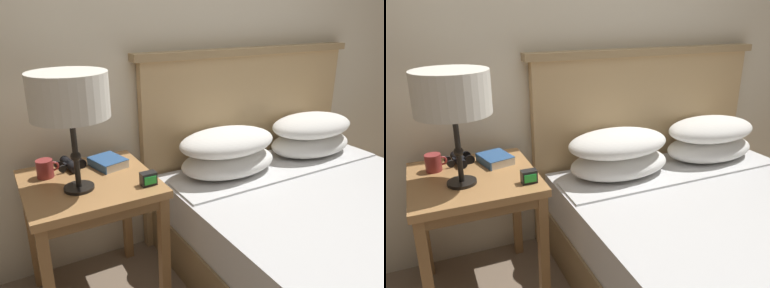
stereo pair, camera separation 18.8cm
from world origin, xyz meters
The scene contains 8 objects.
wall_back centered at (0.00, 0.90, 1.30)m, with size 8.00×0.06×2.60m.
nightstand centered at (-0.58, 0.52, 0.58)m, with size 0.58×0.58×0.66m.
bed centered at (0.57, -0.03, 0.30)m, with size 1.60×2.01×1.18m.
table_lamp centered at (-0.64, 0.45, 1.07)m, with size 0.32×0.32×0.51m.
book_on_nightstand centered at (-0.46, 0.64, 0.68)m, with size 0.18×0.20×0.04m.
binoculars_pair centered at (-0.63, 0.70, 0.69)m, with size 0.15×0.16×0.05m.
coffee_mug centered at (-0.75, 0.65, 0.71)m, with size 0.10×0.08×0.08m.
alarm_clock centered at (-0.36, 0.34, 0.69)m, with size 0.07×0.05×0.06m.
Camera 2 is at (-0.77, -1.16, 1.39)m, focal length 35.00 mm.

